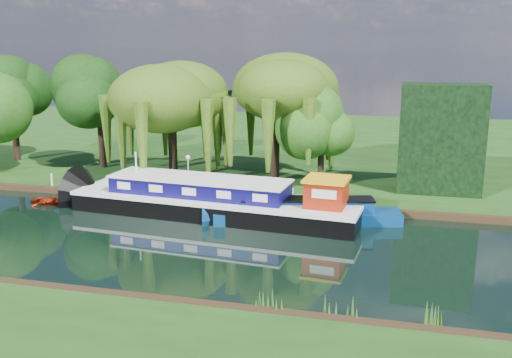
# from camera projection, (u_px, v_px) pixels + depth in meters

# --- Properties ---
(ground) EXTENTS (120.00, 120.00, 0.00)m
(ground) POSITION_uv_depth(u_px,v_px,m) (119.00, 236.00, 34.17)
(ground) COLOR black
(far_bank) EXTENTS (120.00, 52.00, 0.45)m
(far_bank) POSITION_uv_depth(u_px,v_px,m) (256.00, 141.00, 66.21)
(far_bank) COLOR #163C10
(far_bank) RESTS_ON ground
(dutch_barge) EXTENTS (19.94, 6.13, 4.14)m
(dutch_barge) POSITION_uv_depth(u_px,v_px,m) (217.00, 201.00, 38.04)
(dutch_barge) COLOR black
(dutch_barge) RESTS_ON ground
(narrowboat) EXTENTS (12.09, 4.80, 1.74)m
(narrowboat) POSITION_uv_depth(u_px,v_px,m) (307.00, 213.00, 36.61)
(narrowboat) COLOR navy
(narrowboat) RESTS_ON ground
(red_dinghy) EXTENTS (3.09, 2.32, 0.61)m
(red_dinghy) POSITION_uv_depth(u_px,v_px,m) (52.00, 204.00, 41.13)
(red_dinghy) COLOR maroon
(red_dinghy) RESTS_ON ground
(willow_left) EXTENTS (7.50, 7.50, 8.98)m
(willow_left) POSITION_uv_depth(u_px,v_px,m) (171.00, 99.00, 45.12)
(willow_left) COLOR black
(willow_left) RESTS_ON far_bank
(willow_right) EXTENTS (7.56, 7.56, 9.21)m
(willow_right) POSITION_uv_depth(u_px,v_px,m) (275.00, 97.00, 44.55)
(willow_right) COLOR black
(willow_right) RESTS_ON far_bank
(tree_far_back) EXTENTS (5.24, 5.24, 8.82)m
(tree_far_back) POSITION_uv_depth(u_px,v_px,m) (11.00, 95.00, 53.10)
(tree_far_back) COLOR black
(tree_far_back) RESTS_ON far_bank
(tree_far_mid) EXTENTS (5.53, 5.53, 9.06)m
(tree_far_mid) POSITION_uv_depth(u_px,v_px,m) (99.00, 97.00, 49.86)
(tree_far_mid) COLOR black
(tree_far_mid) RESTS_ON far_bank
(tree_far_right) EXTENTS (4.16, 4.16, 6.80)m
(tree_far_right) POSITION_uv_depth(u_px,v_px,m) (322.00, 127.00, 42.77)
(tree_far_right) COLOR black
(tree_far_right) RESTS_ON far_bank
(conifer_hedge) EXTENTS (6.00, 3.00, 8.00)m
(conifer_hedge) POSITION_uv_depth(u_px,v_px,m) (441.00, 139.00, 41.86)
(conifer_hedge) COLOR black
(conifer_hedge) RESTS_ON far_bank
(lamppost) EXTENTS (0.36, 0.36, 2.56)m
(lamppost) POSITION_uv_depth(u_px,v_px,m) (188.00, 163.00, 43.40)
(lamppost) COLOR silver
(lamppost) RESTS_ON far_bank
(mooring_posts) EXTENTS (19.16, 0.16, 1.00)m
(mooring_posts) POSITION_uv_depth(u_px,v_px,m) (166.00, 187.00, 42.00)
(mooring_posts) COLOR silver
(mooring_posts) RESTS_ON far_bank
(reeds_near) EXTENTS (33.70, 1.50, 1.10)m
(reeds_near) POSITION_uv_depth(u_px,v_px,m) (179.00, 291.00, 25.27)
(reeds_near) COLOR #1F5215
(reeds_near) RESTS_ON ground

